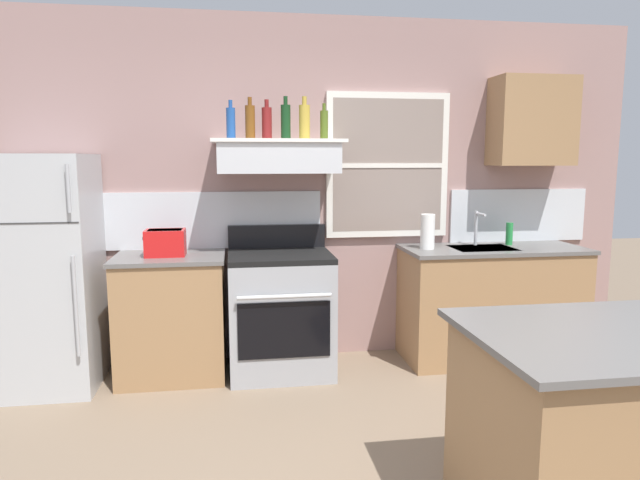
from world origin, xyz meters
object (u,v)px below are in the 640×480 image
toaster (165,242)px  stove_range (280,312)px  bottle_red_label_wine (267,123)px  paper_towel_roll (428,232)px  bottle_blue_liqueur (231,123)px  bottle_amber_wine (250,122)px  kitchen_island (631,434)px  bottle_champagne_gold_foil (304,121)px  bottle_dark_green_wine (286,121)px  dish_soap_bottle (509,234)px  refrigerator (44,273)px  bottle_olive_oil_square (324,124)px

toaster → stove_range: (0.82, -0.02, -0.54)m
stove_range → bottle_red_label_wine: size_ratio=3.78×
bottle_red_label_wine → paper_towel_roll: bearing=-3.8°
bottle_red_label_wine → bottle_blue_liqueur: bearing=-175.6°
bottle_amber_wine → paper_towel_roll: bottle_amber_wine is taller
bottle_blue_liqueur → kitchen_island: bearing=-53.3°
bottle_blue_liqueur → bottle_champagne_gold_foil: bearing=-4.3°
bottle_dark_green_wine → dish_soap_bottle: bearing=1.9°
bottle_blue_liqueur → dish_soap_bottle: (2.22, 0.04, -0.86)m
bottle_dark_green_wine → bottle_red_label_wine: bearing=162.1°
toaster → dish_soap_bottle: toaster is taller
kitchen_island → toaster: bearing=135.0°
toaster → bottle_champagne_gold_foil: (1.02, 0.04, 0.87)m
bottle_champagne_gold_foil → paper_towel_roll: bearing=-1.3°
refrigerator → bottle_red_label_wine: bottle_red_label_wine is taller
toaster → bottle_champagne_gold_foil: bearing=2.3°
bottle_olive_oil_square → dish_soap_bottle: size_ratio=1.47×
stove_range → bottle_amber_wine: 1.42m
bottle_dark_green_wine → paper_towel_roll: 1.37m
bottle_dark_green_wine → bottle_blue_liqueur: bearing=176.6°
bottle_amber_wine → bottle_champagne_gold_foil: size_ratio=0.98×
stove_range → kitchen_island: size_ratio=0.78×
toaster → dish_soap_bottle: (2.70, 0.12, -0.01)m
paper_towel_roll → dish_soap_bottle: 0.74m
dish_soap_bottle → bottle_dark_green_wine: bearing=-178.1°
stove_range → dish_soap_bottle: (1.88, 0.14, 0.54)m
stove_range → bottle_olive_oil_square: (0.35, 0.10, 1.39)m
refrigerator → paper_towel_roll: size_ratio=6.06×
refrigerator → bottle_blue_liqueur: 1.68m
bottle_blue_liqueur → dish_soap_bottle: bearing=1.0°
dish_soap_bottle → bottle_champagne_gold_foil: bearing=-177.4°
bottle_blue_liqueur → bottle_amber_wine: bearing=-0.5°
stove_range → bottle_dark_green_wine: bottle_dark_green_wine is taller
stove_range → paper_towel_roll: 1.29m
stove_range → bottle_champagne_gold_foil: size_ratio=3.53×
bottle_red_label_wine → bottle_olive_oil_square: 0.42m
paper_towel_roll → dish_soap_bottle: (0.73, 0.10, -0.04)m
bottle_amber_wine → dish_soap_bottle: bearing=1.1°
refrigerator → bottle_amber_wine: 1.80m
refrigerator → bottle_red_label_wine: size_ratio=5.68×
paper_towel_roll → kitchen_island: 2.23m
dish_soap_bottle → bottle_blue_liqueur: bearing=-179.0°
toaster → bottle_blue_liqueur: size_ratio=1.06×
bottle_olive_oil_square → kitchen_island: 2.79m
stove_range → kitchen_island: bearing=-58.2°
bottle_amber_wine → bottle_champagne_gold_foil: bottle_champagne_gold_foil is taller
bottle_amber_wine → kitchen_island: bottle_amber_wine is taller
bottle_red_label_wine → paper_towel_roll: bottle_red_label_wine is taller
toaster → paper_towel_roll: bearing=0.6°
bottle_dark_green_wine → bottle_champagne_gold_foil: size_ratio=1.00×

